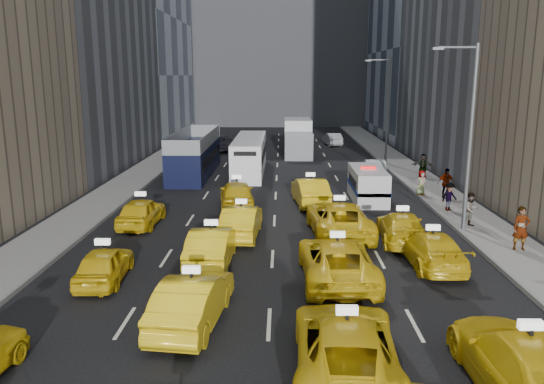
{
  "coord_description": "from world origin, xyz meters",
  "views": [
    {
      "loc": [
        0.37,
        -13.17,
        7.54
      ],
      "look_at": [
        -0.09,
        11.99,
        2.0
      ],
      "focal_mm": 35.0,
      "sensor_mm": 36.0,
      "label": 1
    }
  ],
  "objects_px": {
    "pedestrian_0": "(521,228)",
    "nypd_van": "(368,185)",
    "box_truck": "(298,138)",
    "city_bus": "(250,155)",
    "double_decker": "(195,154)"
  },
  "relations": [
    {
      "from": "city_bus",
      "to": "box_truck",
      "type": "height_order",
      "value": "box_truck"
    },
    {
      "from": "pedestrian_0",
      "to": "nypd_van",
      "type": "bearing_deg",
      "value": 119.94
    },
    {
      "from": "pedestrian_0",
      "to": "box_truck",
      "type": "bearing_deg",
      "value": 109.88
    },
    {
      "from": "nypd_van",
      "to": "city_bus",
      "type": "height_order",
      "value": "city_bus"
    },
    {
      "from": "double_decker",
      "to": "nypd_van",
      "type": "bearing_deg",
      "value": -27.84
    },
    {
      "from": "nypd_van",
      "to": "pedestrian_0",
      "type": "relative_size",
      "value": 2.64
    },
    {
      "from": "pedestrian_0",
      "to": "city_bus",
      "type": "bearing_deg",
      "value": 126.56
    },
    {
      "from": "nypd_van",
      "to": "city_bus",
      "type": "bearing_deg",
      "value": 124.89
    },
    {
      "from": "city_bus",
      "to": "pedestrian_0",
      "type": "relative_size",
      "value": 5.68
    },
    {
      "from": "box_truck",
      "to": "pedestrian_0",
      "type": "relative_size",
      "value": 4.02
    },
    {
      "from": "box_truck",
      "to": "pedestrian_0",
      "type": "xyz_separation_m",
      "value": [
        8.77,
        -28.79,
        -0.57
      ]
    },
    {
      "from": "box_truck",
      "to": "city_bus",
      "type": "bearing_deg",
      "value": -120.63
    },
    {
      "from": "double_decker",
      "to": "pedestrian_0",
      "type": "xyz_separation_m",
      "value": [
        17.04,
        -18.47,
        -0.52
      ]
    },
    {
      "from": "double_decker",
      "to": "box_truck",
      "type": "bearing_deg",
      "value": 59.04
    },
    {
      "from": "double_decker",
      "to": "city_bus",
      "type": "distance_m",
      "value": 4.28
    }
  ]
}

